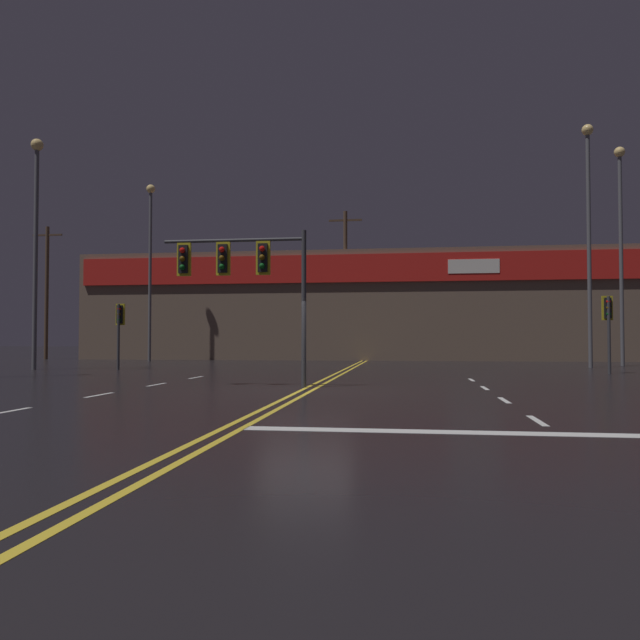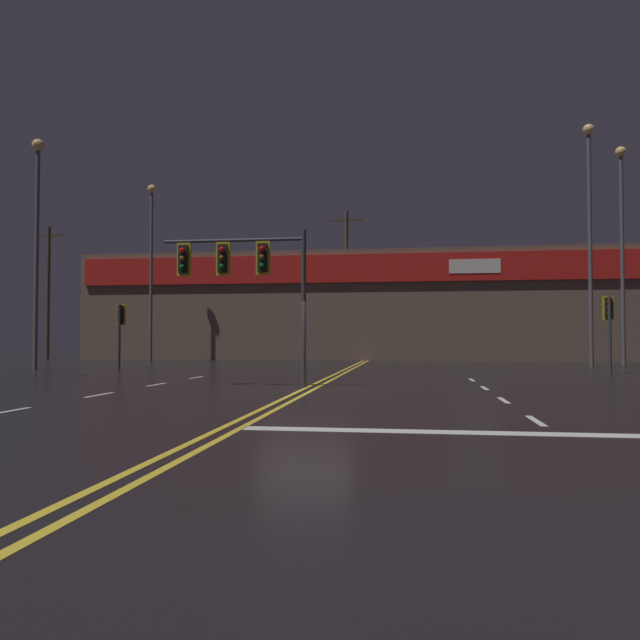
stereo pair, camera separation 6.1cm
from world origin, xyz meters
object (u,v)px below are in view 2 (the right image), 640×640
(traffic_signal_corner_northeast, at_px, (609,317))
(streetlight_far_right, at_px, (590,217))
(traffic_signal_corner_northwest, at_px, (120,321))
(streetlight_near_left, at_px, (622,229))
(streetlight_median_approach, at_px, (37,224))
(traffic_signal_median, at_px, (240,267))
(streetlight_near_right, at_px, (151,251))

(traffic_signal_corner_northeast, distance_m, streetlight_far_right, 7.71)
(traffic_signal_corner_northwest, bearing_deg, streetlight_near_left, 17.28)
(traffic_signal_corner_northeast, height_order, streetlight_far_right, streetlight_far_right)
(streetlight_near_left, bearing_deg, streetlight_median_approach, -163.77)
(traffic_signal_median, xyz_separation_m, traffic_signal_corner_northwest, (-8.26, 9.41, -1.31))
(traffic_signal_corner_northwest, distance_m, streetlight_near_right, 12.27)
(traffic_signal_corner_northwest, relative_size, streetlight_median_approach, 0.28)
(streetlight_near_left, bearing_deg, traffic_signal_corner_northeast, -111.38)
(traffic_signal_median, xyz_separation_m, streetlight_far_right, (13.85, 14.49, 3.94))
(streetlight_median_approach, bearing_deg, traffic_signal_corner_northeast, 0.09)
(streetlight_median_approach, height_order, streetlight_far_right, streetlight_far_right)
(traffic_signal_corner_northwest, xyz_separation_m, traffic_signal_corner_northeast, (21.22, -0.58, 0.09))
(streetlight_near_left, bearing_deg, streetlight_near_right, 173.37)
(traffic_signal_median, height_order, streetlight_far_right, streetlight_far_right)
(streetlight_near_left, bearing_deg, traffic_signal_corner_northwest, -162.72)
(traffic_signal_corner_northwest, bearing_deg, streetlight_near_right, 106.39)
(traffic_signal_corner_northwest, xyz_separation_m, streetlight_far_right, (22.11, 5.08, 5.25))
(traffic_signal_corner_northwest, relative_size, streetlight_near_left, 0.26)
(streetlight_median_approach, bearing_deg, streetlight_near_right, 86.71)
(traffic_signal_median, bearing_deg, streetlight_far_right, 46.29)
(streetlight_near_left, relative_size, streetlight_near_right, 1.03)
(streetlight_near_right, xyz_separation_m, streetlight_far_right, (25.28, -5.73, 0.40))
(traffic_signal_corner_northwest, xyz_separation_m, streetlight_near_left, (24.42, 7.60, 5.01))
(traffic_signal_median, height_order, streetlight_near_left, streetlight_near_left)
(streetlight_median_approach, bearing_deg, streetlight_near_left, 16.23)
(traffic_signal_corner_northwest, bearing_deg, streetlight_median_approach, -170.74)
(traffic_signal_median, distance_m, traffic_signal_corner_northeast, 15.72)
(streetlight_near_right, bearing_deg, traffic_signal_corner_northwest, -73.61)
(streetlight_near_left, height_order, streetlight_far_right, streetlight_far_right)
(traffic_signal_corner_northwest, height_order, streetlight_far_right, streetlight_far_right)
(traffic_signal_median, height_order, streetlight_near_right, streetlight_near_right)
(traffic_signal_median, distance_m, streetlight_median_approach, 15.28)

